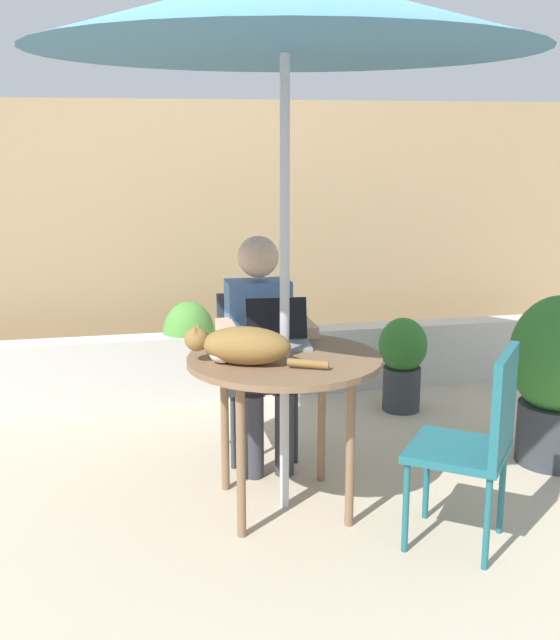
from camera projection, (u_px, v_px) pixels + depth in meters
ground_plane at (284, 506)px, 3.84m from camera, size 14.00×14.00×0.00m
fence_back at (218, 241)px, 5.78m from camera, size 5.55×0.08×1.98m
planter_wall_low at (231, 364)px, 5.42m from camera, size 4.99×0.20×0.44m
patio_table at (285, 372)px, 3.68m from camera, size 0.90×0.90×0.75m
patio_umbrella at (285, 12)px, 3.33m from camera, size 2.18×2.18×2.41m
chair_occupied at (256, 360)px, 4.43m from camera, size 0.40×0.40×0.88m
chair_empty at (479, 434)px, 3.35m from camera, size 0.56×0.56×0.88m
person_seated at (261, 338)px, 4.24m from camera, size 0.48×0.48×1.22m
laptop at (278, 331)px, 3.88m from camera, size 0.32×0.28×0.21m
cat at (241, 346)px, 3.53m from camera, size 0.60×0.35×0.17m
potted_plant_near_fence at (189, 348)px, 5.41m from camera, size 0.35×0.35×0.65m
potted_plant_by_chair at (402, 360)px, 5.10m from camera, size 0.31×0.31×0.61m
potted_plant_corner at (558, 373)px, 4.24m from camera, size 0.53×0.53×0.92m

